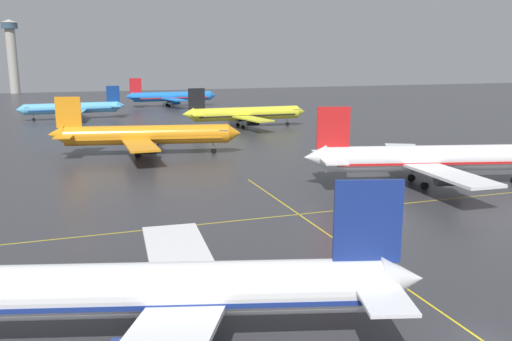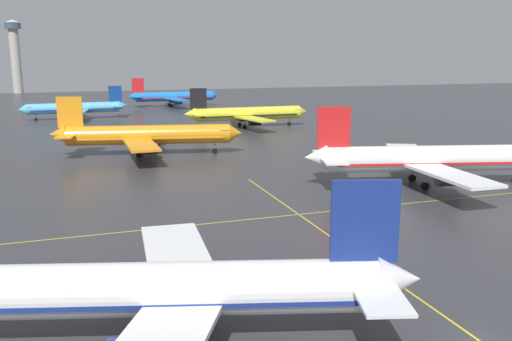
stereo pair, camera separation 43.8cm
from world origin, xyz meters
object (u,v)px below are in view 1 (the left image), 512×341
airliner_second_row (429,159)px  airliner_third_row (145,135)px  airliner_distant_taxiway (171,97)px  airliner_front_gate (161,290)px  airliner_far_right_stand (73,108)px  control_tower (12,51)px  airliner_far_left_stand (245,114)px

airliner_second_row → airliner_third_row: size_ratio=1.03×
airliner_third_row → airliner_distant_taxiway: size_ratio=1.06×
airliner_front_gate → airliner_far_right_stand: size_ratio=1.12×
control_tower → airliner_distant_taxiway: bearing=-57.3°
airliner_far_right_stand → airliner_distant_taxiway: size_ratio=0.91×
airliner_front_gate → control_tower: (-33.83, 290.79, 18.77)m
airliner_third_row → airliner_far_right_stand: (-13.74, 73.35, -0.60)m
airliner_front_gate → control_tower: size_ratio=0.97×
airliner_third_row → control_tower: size_ratio=1.00×
airliner_far_left_stand → airliner_far_right_stand: (-47.14, 37.73, -0.33)m
airliner_distant_taxiway → control_tower: control_tower is taller
airliner_distant_taxiway → airliner_far_left_stand: bearing=-83.4°
airliner_far_right_stand → airliner_distant_taxiway: bearing=42.1°
airliner_far_right_stand → airliner_far_left_stand: bearing=-38.7°
control_tower → airliner_far_right_stand: bearing=-78.3°
airliner_third_row → airliner_distant_taxiway: (24.95, 108.27, -0.25)m
airliner_far_right_stand → control_tower: control_tower is taller
airliner_front_gate → airliner_far_right_stand: 150.18m
airliner_far_left_stand → control_tower: bearing=113.2°
airliner_far_left_stand → airliner_third_row: bearing=-133.2°
airliner_second_row → airliner_far_left_stand: (-6.09, 77.52, -0.41)m
airliner_second_row → control_tower: size_ratio=1.03×
airliner_front_gate → airliner_far_right_stand: (-4.65, 150.11, -0.50)m
airliner_front_gate → airliner_second_row: airliner_second_row is taller
airliner_second_row → airliner_distant_taxiway: size_ratio=1.09×
airliner_front_gate → control_tower: control_tower is taller
airliner_third_row → airliner_far_left_stand: 48.83m
airliner_far_right_stand → airliner_distant_taxiway: (38.70, 34.93, 0.35)m
airliner_second_row → airliner_far_right_stand: size_ratio=1.19×
airliner_front_gate → airliner_third_row: airliner_third_row is taller
airliner_third_row → airliner_distant_taxiway: airliner_third_row is taller
airliner_second_row → airliner_far_left_stand: size_ratio=1.10×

